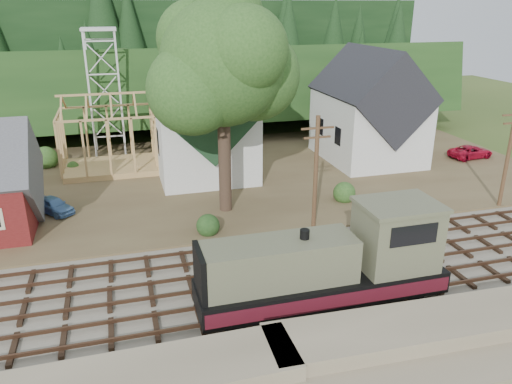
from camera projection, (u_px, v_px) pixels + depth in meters
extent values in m
plane|color=#384C1E|center=(230.00, 286.00, 27.40)|extent=(140.00, 140.00, 0.00)
cube|color=#726B5B|center=(230.00, 284.00, 27.37)|extent=(64.00, 11.00, 0.16)
cube|color=brown|center=(184.00, 179.00, 43.55)|extent=(64.00, 26.00, 0.30)
cube|color=#1E3F19|center=(158.00, 122.00, 65.22)|extent=(70.00, 28.96, 12.74)
cube|color=black|center=(149.00, 101.00, 79.62)|extent=(80.00, 20.00, 12.00)
cube|color=silver|center=(201.00, 135.00, 44.68)|extent=(8.00, 12.00, 6.40)
cube|color=#18361F|center=(200.00, 99.00, 43.54)|extent=(8.40, 12.96, 8.40)
cube|color=silver|center=(212.00, 86.00, 37.43)|extent=(2.40, 2.40, 4.00)
cone|color=#18361F|center=(210.00, 41.00, 36.27)|extent=(5.37, 5.37, 2.60)
cube|color=silver|center=(368.00, 126.00, 47.83)|extent=(8.00, 10.00, 6.40)
cube|color=black|center=(370.00, 93.00, 46.70)|extent=(8.40, 10.80, 8.40)
cube|color=tan|center=(112.00, 167.00, 45.50)|extent=(8.00, 6.00, 0.50)
cube|color=tan|center=(104.00, 94.00, 43.14)|extent=(8.00, 0.18, 0.18)
cube|color=silver|center=(90.00, 96.00, 47.25)|extent=(0.18, 0.18, 12.00)
cube|color=silver|center=(120.00, 95.00, 47.96)|extent=(0.18, 0.18, 12.00)
cube|color=silver|center=(91.00, 92.00, 49.77)|extent=(0.18, 0.18, 12.00)
cube|color=silver|center=(120.00, 90.00, 50.48)|extent=(0.18, 0.18, 12.00)
cube|color=silver|center=(98.00, 29.00, 46.74)|extent=(3.20, 3.20, 0.25)
cylinder|color=#38281E|center=(225.00, 157.00, 35.39)|extent=(0.90, 0.90, 8.00)
sphere|color=#264C1C|center=(222.00, 63.00, 33.09)|extent=(8.40, 8.40, 8.40)
sphere|color=#264C1C|center=(255.00, 75.00, 34.98)|extent=(6.40, 6.40, 6.40)
sphere|color=#264C1C|center=(192.00, 90.00, 32.34)|extent=(6.00, 6.00, 6.00)
cylinder|color=#4C331E|center=(316.00, 176.00, 32.44)|extent=(0.28, 0.28, 8.00)
cube|color=#4C331E|center=(318.00, 128.00, 31.31)|extent=(2.20, 0.12, 0.12)
cube|color=#4C331E|center=(317.00, 137.00, 31.52)|extent=(1.80, 0.12, 0.12)
cylinder|color=#4C331E|center=(508.00, 158.00, 36.24)|extent=(0.28, 0.28, 8.00)
cube|color=black|center=(321.00, 298.00, 25.63)|extent=(12.63, 2.63, 0.37)
cube|color=black|center=(322.00, 285.00, 25.37)|extent=(12.63, 3.05, 1.16)
cube|color=#5C5A43|center=(279.00, 262.00, 24.18)|extent=(7.58, 2.42, 2.21)
cube|color=#5C5A43|center=(396.00, 236.00, 25.58)|extent=(3.79, 2.95, 3.37)
cube|color=#5C5A43|center=(400.00, 205.00, 24.96)|extent=(4.00, 3.16, 0.21)
cube|color=black|center=(414.00, 235.00, 23.97)|extent=(2.53, 0.06, 1.05)
cube|color=#4A101A|center=(334.00, 302.00, 23.97)|extent=(12.63, 0.04, 0.74)
cube|color=#4A101A|center=(311.00, 271.00, 26.76)|extent=(12.63, 0.04, 0.74)
cylinder|color=black|center=(305.00, 237.00, 24.08)|extent=(0.46, 0.46, 0.74)
imported|color=#5683BA|center=(53.00, 205.00, 35.95)|extent=(3.35, 3.62, 1.20)
imported|color=#B90E2A|center=(471.00, 152.00, 48.88)|extent=(4.69, 2.58, 1.25)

